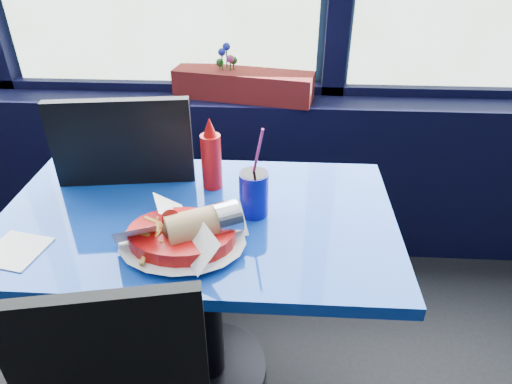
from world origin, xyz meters
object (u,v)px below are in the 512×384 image
chair_near_back (150,198)px  soda_cup (254,193)px  ketchup_bottle (211,157)px  food_basket (184,234)px  flower_vase (227,81)px  planter_box (243,85)px  near_table (201,260)px

chair_near_back → soda_cup: 0.56m
ketchup_bottle → food_basket: bearing=-95.8°
soda_cup → ketchup_bottle: bearing=134.5°
food_basket → flower_vase: bearing=87.6°
flower_vase → chair_near_back: bearing=-113.3°
flower_vase → food_basket: 1.03m
flower_vase → food_basket: flower_vase is taller
flower_vase → planter_box: bearing=-13.3°
ketchup_bottle → soda_cup: size_ratio=0.83×
near_table → flower_vase: flower_vase is taller
food_basket → ketchup_bottle: 0.33m
flower_vase → ketchup_bottle: 0.71m
planter_box → food_basket: (-0.08, -1.01, -0.07)m
near_table → flower_vase: 0.93m
near_table → chair_near_back: (-0.24, 0.31, 0.03)m
ketchup_bottle → chair_near_back: bearing=152.3°
soda_cup → food_basket: bearing=-136.6°
chair_near_back → soda_cup: (0.42, -0.29, 0.22)m
near_table → ketchup_bottle: ketchup_bottle is taller
near_table → food_basket: bearing=-92.1°
planter_box → ketchup_bottle: (-0.05, -0.69, -0.00)m
near_table → soda_cup: bearing=6.0°
planter_box → flower_vase: 0.08m
flower_vase → food_basket: (-0.00, -1.02, -0.08)m
ketchup_bottle → near_table: bearing=-99.1°
near_table → soda_cup: (0.17, 0.02, 0.26)m
planter_box → ketchup_bottle: bearing=-83.0°
food_basket → planter_box: bearing=83.4°
food_basket → soda_cup: soda_cup is taller
near_table → planter_box: 0.91m
near_table → ketchup_bottle: (0.03, 0.17, 0.29)m
flower_vase → soda_cup: bearing=-78.5°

